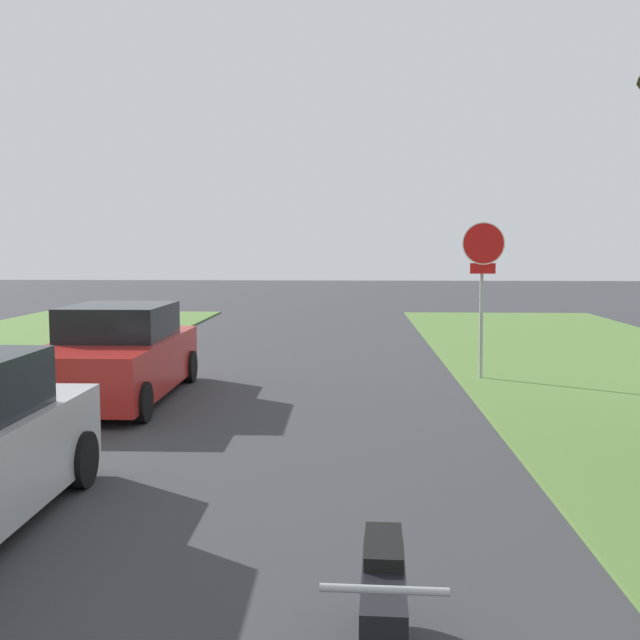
% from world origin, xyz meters
% --- Properties ---
extents(stop_sign_far, '(0.81, 0.22, 2.97)m').
position_xyz_m(stop_sign_far, '(4.06, 15.29, 2.20)').
color(stop_sign_far, '#9EA0A5').
rests_on(stop_sign_far, grass_verge_right).
extents(parked_sedan_red, '(1.97, 4.42, 1.57)m').
position_xyz_m(parked_sedan_red, '(-2.35, 13.22, 0.72)').
color(parked_sedan_red, red).
rests_on(parked_sedan_red, ground).
extents(parked_motorcycle, '(0.60, 2.05, 0.97)m').
position_xyz_m(parked_motorcycle, '(1.77, 4.96, 0.48)').
color(parked_motorcycle, black).
rests_on(parked_motorcycle, ground).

